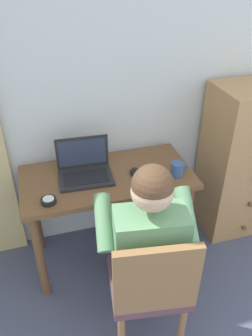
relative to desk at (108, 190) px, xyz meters
name	(u,v)px	position (x,y,z in m)	size (l,w,h in m)	color
wall_back	(134,77)	(0.29, 0.35, 0.64)	(4.80, 0.05, 2.50)	silver
desk	(108,190)	(0.00, 0.00, 0.00)	(1.11, 0.55, 0.74)	brown
dresser	(240,162)	(1.06, 0.08, -0.01)	(0.52, 0.45, 1.20)	tan
chair	(151,285)	(0.06, -0.71, -0.12)	(0.47, 0.46, 0.88)	brown
person_seated	(145,236)	(0.08, -0.53, 0.06)	(0.59, 0.62, 1.19)	#33384C
laptop	(85,169)	(-0.14, 0.04, 0.18)	(0.35, 0.27, 0.24)	#232326
computer_mouse	(135,172)	(0.18, -0.04, 0.14)	(0.06, 0.10, 0.03)	black
desk_clock	(49,201)	(-0.39, -0.18, 0.14)	(0.09, 0.09, 0.03)	black
coffee_mug	(177,169)	(0.43, -0.13, 0.17)	(0.12, 0.08, 0.09)	#33518C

